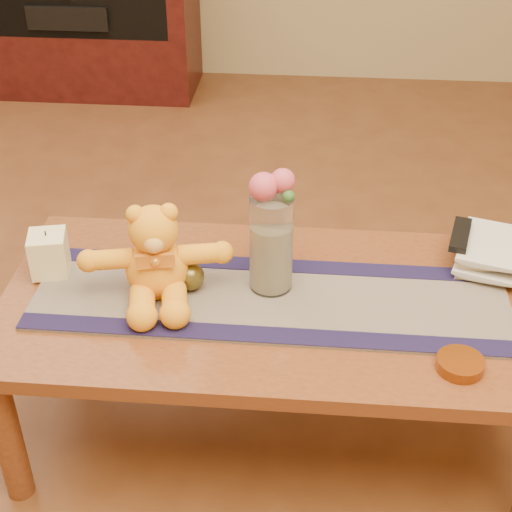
# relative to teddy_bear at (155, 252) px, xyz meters

# --- Properties ---
(floor) EXTENTS (5.50, 5.50, 0.00)m
(floor) POSITION_rel_teddy_bear_xyz_m (0.30, 0.00, -0.58)
(floor) COLOR brown
(floor) RESTS_ON ground
(coffee_table_top) EXTENTS (1.40, 0.70, 0.04)m
(coffee_table_top) POSITION_rel_teddy_bear_xyz_m (0.30, 0.00, -0.15)
(coffee_table_top) COLOR #602E16
(coffee_table_top) RESTS_ON floor
(table_leg_fl) EXTENTS (0.07, 0.07, 0.41)m
(table_leg_fl) POSITION_rel_teddy_bear_xyz_m (-0.34, -0.29, -0.37)
(table_leg_fl) COLOR #602E16
(table_leg_fl) RESTS_ON floor
(table_leg_bl) EXTENTS (0.07, 0.07, 0.41)m
(table_leg_bl) POSITION_rel_teddy_bear_xyz_m (-0.34, 0.29, -0.37)
(table_leg_bl) COLOR #602E16
(table_leg_bl) RESTS_ON floor
(table_leg_br) EXTENTS (0.07, 0.07, 0.41)m
(table_leg_br) POSITION_rel_teddy_bear_xyz_m (0.94, 0.29, -0.37)
(table_leg_br) COLOR #602E16
(table_leg_br) RESTS_ON floor
(persian_runner) EXTENTS (1.20, 0.36, 0.01)m
(persian_runner) POSITION_rel_teddy_bear_xyz_m (0.29, -0.01, -0.12)
(persian_runner) COLOR #1D1741
(persian_runner) RESTS_ON coffee_table_top
(runner_border_near) EXTENTS (1.20, 0.07, 0.00)m
(runner_border_near) POSITION_rel_teddy_bear_xyz_m (0.29, -0.15, -0.12)
(runner_border_near) COLOR #181339
(runner_border_near) RESTS_ON persian_runner
(runner_border_far) EXTENTS (1.20, 0.07, 0.00)m
(runner_border_far) POSITION_rel_teddy_bear_xyz_m (0.29, 0.14, -0.12)
(runner_border_far) COLOR #181339
(runner_border_far) RESTS_ON persian_runner
(teddy_bear) EXTENTS (0.41, 0.36, 0.24)m
(teddy_bear) POSITION_rel_teddy_bear_xyz_m (0.00, 0.00, 0.00)
(teddy_bear) COLOR #FFA420
(teddy_bear) RESTS_ON persian_runner
(pillar_candle) EXTENTS (0.11, 0.11, 0.11)m
(pillar_candle) POSITION_rel_teddy_bear_xyz_m (-0.30, 0.06, -0.06)
(pillar_candle) COLOR #FFF4BB
(pillar_candle) RESTS_ON persian_runner
(candle_wick) EXTENTS (0.00, 0.00, 0.01)m
(candle_wick) POSITION_rel_teddy_bear_xyz_m (-0.30, 0.06, -0.00)
(candle_wick) COLOR black
(candle_wick) RESTS_ON pillar_candle
(glass_vase) EXTENTS (0.11, 0.11, 0.26)m
(glass_vase) POSITION_rel_teddy_bear_xyz_m (0.28, 0.05, 0.01)
(glass_vase) COLOR silver
(glass_vase) RESTS_ON persian_runner
(potpourri_fill) EXTENTS (0.09, 0.09, 0.18)m
(potpourri_fill) POSITION_rel_teddy_bear_xyz_m (0.28, 0.05, -0.03)
(potpourri_fill) COLOR beige
(potpourri_fill) RESTS_ON glass_vase
(rose_left) EXTENTS (0.07, 0.07, 0.07)m
(rose_left) POSITION_rel_teddy_bear_xyz_m (0.26, 0.04, 0.17)
(rose_left) COLOR #D24A61
(rose_left) RESTS_ON glass_vase
(rose_right) EXTENTS (0.06, 0.06, 0.06)m
(rose_right) POSITION_rel_teddy_bear_xyz_m (0.31, 0.05, 0.18)
(rose_right) COLOR #D24A61
(rose_right) RESTS_ON glass_vase
(blue_flower_back) EXTENTS (0.04, 0.04, 0.04)m
(blue_flower_back) POSITION_rel_teddy_bear_xyz_m (0.29, 0.08, 0.17)
(blue_flower_back) COLOR #48519D
(blue_flower_back) RESTS_ON glass_vase
(blue_flower_side) EXTENTS (0.04, 0.04, 0.04)m
(blue_flower_side) POSITION_rel_teddy_bear_xyz_m (0.25, 0.07, 0.16)
(blue_flower_side) COLOR #48519D
(blue_flower_side) RESTS_ON glass_vase
(leaf_sprig) EXTENTS (0.03, 0.03, 0.03)m
(leaf_sprig) POSITION_rel_teddy_bear_xyz_m (0.32, 0.03, 0.16)
(leaf_sprig) COLOR #33662D
(leaf_sprig) RESTS_ON glass_vase
(bronze_ball) EXTENTS (0.09, 0.09, 0.07)m
(bronze_ball) POSITION_rel_teddy_bear_xyz_m (0.08, 0.02, -0.08)
(bronze_ball) COLOR brown
(bronze_ball) RESTS_ON persian_runner
(book_bottom) EXTENTS (0.20, 0.25, 0.02)m
(book_bottom) POSITION_rel_teddy_bear_xyz_m (0.78, 0.22, -0.12)
(book_bottom) COLOR beige
(book_bottom) RESTS_ON coffee_table_top
(book_lower) EXTENTS (0.23, 0.26, 0.02)m
(book_lower) POSITION_rel_teddy_bear_xyz_m (0.78, 0.22, -0.10)
(book_lower) COLOR beige
(book_lower) RESTS_ON book_bottom
(book_upper) EXTENTS (0.19, 0.24, 0.02)m
(book_upper) POSITION_rel_teddy_bear_xyz_m (0.78, 0.23, -0.08)
(book_upper) COLOR beige
(book_upper) RESTS_ON book_lower
(book_top) EXTENTS (0.22, 0.26, 0.02)m
(book_top) POSITION_rel_teddy_bear_xyz_m (0.78, 0.22, -0.06)
(book_top) COLOR beige
(book_top) RESTS_ON book_upper
(tv_remote) EXTENTS (0.08, 0.17, 0.02)m
(tv_remote) POSITION_rel_teddy_bear_xyz_m (0.78, 0.21, -0.04)
(tv_remote) COLOR black
(tv_remote) RESTS_ON book_top
(amber_dish) EXTENTS (0.12, 0.12, 0.03)m
(amber_dish) POSITION_rel_teddy_bear_xyz_m (0.73, -0.22, -0.11)
(amber_dish) COLOR #BF5914
(amber_dish) RESTS_ON coffee_table_top
(stereo_lower) EXTENTS (0.42, 0.28, 0.12)m
(stereo_lower) POSITION_rel_teddy_bear_xyz_m (-0.90, 2.35, -0.12)
(stereo_lower) COLOR black
(stereo_lower) RESTS_ON media_cabinet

